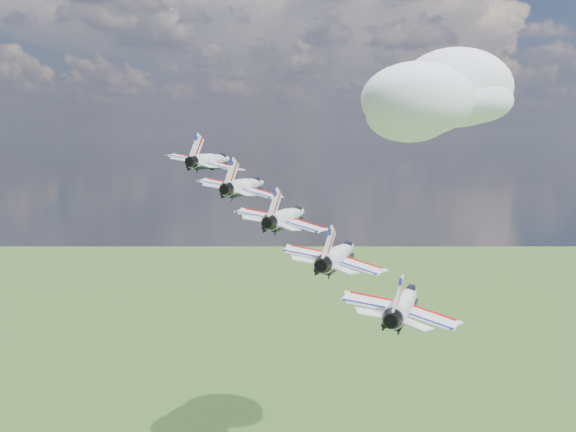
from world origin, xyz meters
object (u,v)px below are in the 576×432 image
(jet_0, at_px, (212,160))
(jet_2, at_px, (288,216))
(jet_1, at_px, (246,185))
(jet_4, at_px, (404,302))
(jet_3, at_px, (339,254))

(jet_0, height_order, jet_2, jet_0)
(jet_1, distance_m, jet_2, 10.76)
(jet_0, bearing_deg, jet_4, -41.98)
(jet_0, height_order, jet_1, jet_0)
(jet_1, height_order, jet_4, jet_1)
(jet_0, relative_size, jet_3, 1.00)
(jet_0, relative_size, jet_4, 1.00)
(jet_2, xyz_separation_m, jet_3, (7.42, -7.24, -2.86))
(jet_0, distance_m, jet_4, 43.02)
(jet_2, bearing_deg, jet_1, 138.02)
(jet_1, bearing_deg, jet_4, -41.98)
(jet_3, height_order, jet_4, jet_3)
(jet_1, xyz_separation_m, jet_4, (22.26, -21.73, -8.57))
(jet_0, xyz_separation_m, jet_4, (29.68, -28.97, -11.42))
(jet_2, bearing_deg, jet_4, -41.98)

